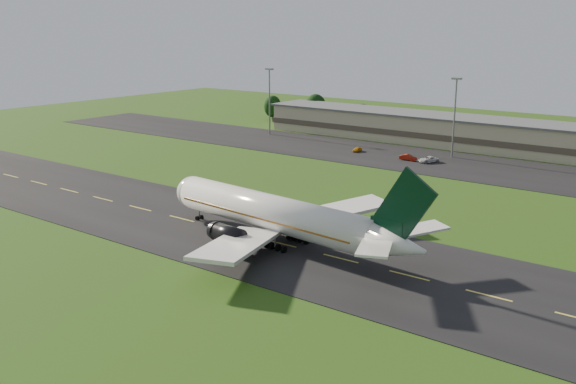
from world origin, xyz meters
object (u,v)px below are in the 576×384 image
Objects in this scene: light_mast_west at (269,93)px; service_vehicle_b at (408,157)px; service_vehicle_c at (429,160)px; terminal at (481,134)px; service_vehicle_a at (357,149)px; light_mast_centre at (455,108)px; airliner at (276,215)px.

light_mast_west reaches higher than service_vehicle_b.
service_vehicle_c is (5.25, 0.66, 0.01)m from service_vehicle_b.
terminal is 26.34m from service_vehicle_c.
service_vehicle_b is (16.10, -2.15, 0.11)m from service_vehicle_a.
service_vehicle_c is (-1.95, -9.75, -11.90)m from light_mast_centre.
light_mast_centre reaches higher than service_vehicle_c.
service_vehicle_a is at bearing -153.40° from service_vehicle_c.
service_vehicle_b is (52.80, -10.41, -11.91)m from light_mast_west.
service_vehicle_b is at bearing 104.89° from airliner.
airliner is at bearing -72.93° from service_vehicle_a.
service_vehicle_c is at bearing -101.33° from light_mast_centre.
light_mast_centre is at bearing -94.95° from terminal.
airliner is at bearing -86.29° from light_mast_centre.
service_vehicle_a is at bearing -160.47° from light_mast_centre.
service_vehicle_a is 0.69× the size of service_vehicle_c.
service_vehicle_a is at bearing 116.45° from airliner.
airliner is 77.35m from service_vehicle_a.
airliner is 0.35× the size of terminal.
airliner reaches higher than service_vehicle_c.
service_vehicle_a is 0.83× the size of service_vehicle_b.
service_vehicle_c reaches higher than service_vehicle_a.
service_vehicle_b is at bearing -107.92° from terminal.
light_mast_west is 39.49m from service_vehicle_a.
service_vehicle_b is at bearing -12.16° from service_vehicle_a.
service_vehicle_b is at bearing -142.25° from service_vehicle_c.
service_vehicle_b is at bearing -11.15° from light_mast_west.
terminal is 18.45m from light_mast_centre.
service_vehicle_a is at bearing 82.17° from service_vehicle_b.
terminal is 28.13m from service_vehicle_b.
terminal is 27.36× the size of service_vehicle_c.
terminal reaches higher than service_vehicle_c.
light_mast_west is 55.12m from service_vehicle_b.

